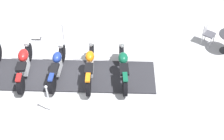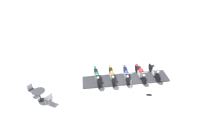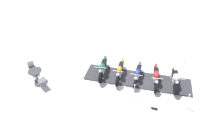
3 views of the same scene
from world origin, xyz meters
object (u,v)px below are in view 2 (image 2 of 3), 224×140
Objects in this scene: cafe_table at (39,93)px; motorcycle_navy at (126,74)px; motorcycle_copper at (112,75)px; stanchion_right_rear at (169,85)px; motorcycle_forest at (97,76)px; cafe_chair_across_table at (31,89)px; motorcycle_maroon at (140,73)px; cafe_chair_near_table at (49,98)px; stanchion_left_mid at (122,64)px; info_placard at (149,94)px; stanchion_left_rear at (155,62)px; stanchion_right_mid at (131,88)px; motorcycle_chrome at (154,71)px.

motorcycle_navy is at bearing -95.31° from cafe_table.
motorcycle_copper is 4.23m from stanchion_right_rear.
motorcycle_forest is 4.57m from cafe_chair_across_table.
motorcycle_maroon is 2.54× the size of cafe_chair_near_table.
info_placard is at bearing 179.48° from stanchion_left_mid.
stanchion_right_mid is (-2.03, 3.69, -0.01)m from stanchion_left_rear.
cafe_table is 0.82m from cafe_chair_near_table.
motorcycle_copper is at bearing -93.16° from motorcycle_chrome.
stanchion_right_mid reaches higher than motorcycle_navy.
stanchion_left_rear is (1.31, -1.08, -0.21)m from motorcycle_chrome.
motorcycle_maroon is at bearing 48.34° from cafe_chair_across_table.
stanchion_right_rear is (-3.87, -1.66, -0.08)m from stanchion_left_mid.
motorcycle_chrome reaches higher than stanchion_right_rear.
stanchion_left_mid is at bearing 23.30° from stanchion_right_rear.
motorcycle_navy reaches higher than cafe_chair_near_table.
motorcycle_chrome is 8.98m from cafe_chair_across_table.
info_placard is (-0.82, -0.98, -0.27)m from stanchion_right_mid.
motorcycle_forest is 2.06× the size of stanchion_right_mid.
stanchion_left_rear is 2.82× the size of info_placard.
stanchion_left_mid is 1.02× the size of stanchion_left_rear.
stanchion_left_rear is 1.09× the size of stanchion_right_rear.
stanchion_right_mid is at bearing 35.13° from motorcycle_copper.
motorcycle_maroon is (-0.74, -2.11, 0.01)m from motorcycle_copper.
cafe_chair_across_table is at bearing -81.45° from motorcycle_copper.
motorcycle_chrome is at bearing 47.58° from cafe_chair_across_table.
cafe_chair_across_table is (-0.21, 7.16, 0.14)m from stanchion_left_mid.
cafe_chair_across_table is at bearing -3.54° from cafe_chair_near_table.
motorcycle_chrome is 5.17× the size of info_placard.
cafe_table is at bearing 70.54° from stanchion_right_mid.
cafe_table is at bearing 97.77° from stanchion_left_mid.
stanchion_left_rear is at bearing -108.91° from stanchion_left_mid.
motorcycle_navy is (-0.72, -2.10, -0.04)m from motorcycle_forest.
cafe_table is at bearing -83.07° from motorcycle_chrome.
motorcycle_copper is at bearing -86.78° from motorcycle_navy.
motorcycle_chrome is at bearing -131.22° from cafe_chair_near_table.
motorcycle_chrome is 2.71m from stanchion_right_mid.
cafe_table is (0.58, 6.24, 0.11)m from motorcycle_navy.
stanchion_right_mid is at bearing -40.29° from motorcycle_maroon.
motorcycle_maroon is 1.95m from stanchion_left_mid.
info_placard is 0.46× the size of cafe_chair_near_table.
motorcycle_copper is 2.75× the size of cafe_table.
motorcycle_forest is 5.30m from stanchion_left_rear.
motorcycle_navy is (-0.36, -1.05, -0.03)m from motorcycle_copper.
stanchion_left_rear is at bearing 56.46° from cafe_chair_across_table.
motorcycle_forest is 5.28m from stanchion_right_rear.
info_placard is (-2.27, -0.48, -0.42)m from motorcycle_navy.
motorcycle_navy is 2.36m from info_placard.
stanchion_left_rear reaches higher than cafe_chair_across_table.
stanchion_right_rear is at bearing 68.64° from motorcycle_forest.
motorcycle_maroon is at bearing -92.61° from motorcycle_chrome.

